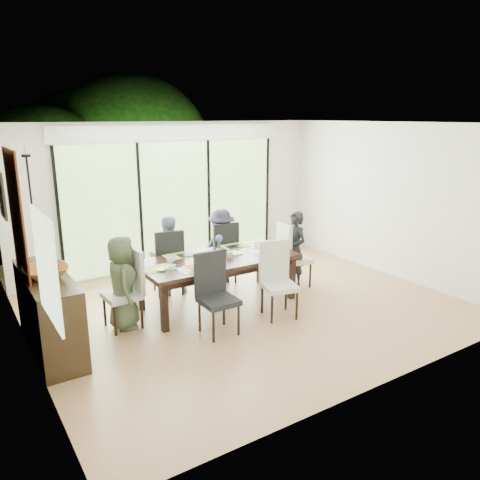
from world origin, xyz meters
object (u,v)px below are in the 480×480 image
person_far_left (168,255)px  laptop (169,268)px  cup_b (230,255)px  bowl (46,272)px  sideboard (49,312)px  chair_near_right (280,281)px  person_right_end (295,249)px  person_far_right (221,246)px  chair_right_end (295,255)px  cup_a (171,260)px  table_top (218,259)px  chair_left_end (121,289)px  cup_c (258,245)px  chair_far_right (221,251)px  person_left_end (122,283)px  vase (219,252)px  chair_far_left (167,261)px  chair_near_left (219,295)px

person_far_left → laptop: size_ratio=3.91×
cup_b → bowl: bowl is taller
laptop → bowl: bearing=157.9°
cup_b → sideboard: (-2.60, -0.02, -0.30)m
chair_near_right → person_right_end: person_right_end is taller
chair_near_right → person_far_right: person_far_right is taller
chair_right_end → cup_a: bearing=97.0°
table_top → chair_left_end: size_ratio=2.18×
cup_c → cup_a: bearing=178.1°
table_top → person_right_end: size_ratio=1.86×
chair_far_right → person_right_end: bearing=144.0°
chair_left_end → person_far_right: (2.05, 0.83, 0.09)m
chair_right_end → bowl: bearing=104.1°
person_far_left → cup_b: bearing=127.2°
laptop → sideboard: size_ratio=0.19×
chair_near_right → laptop: (-1.35, 0.77, 0.21)m
chair_left_end → chair_near_right: same height
chair_near_right → chair_left_end: bearing=170.8°
person_far_left → sideboard: person_far_left is taller
person_left_end → person_right_end: same height
person_left_end → laptop: bearing=-84.6°
table_top → chair_right_end: chair_right_end is taller
chair_far_right → bowl: bearing=26.1°
cup_a → cup_c: bearing=-1.9°
person_right_end → vase: (-1.43, 0.05, 0.16)m
chair_right_end → cup_c: size_ratio=8.87×
chair_far_left → cup_c: bearing=160.5°
person_right_end → laptop: (-2.33, -0.10, 0.12)m
chair_far_left → person_left_end: (-1.03, -0.85, 0.09)m
laptop → chair_far_right: bearing=7.8°
sideboard → cup_c: bearing=3.9°
chair_near_left → cup_a: bearing=101.2°
chair_left_end → chair_far_right: 2.22m
person_right_end → person_far_right: (-0.93, 0.83, 0.00)m
laptop → cup_a: cup_a is taller
person_right_end → cup_a: 2.19m
sideboard → chair_near_right: bearing=-14.3°
person_far_right → vase: bearing=62.2°
chair_near_right → laptop: 1.57m
bowl → sideboard: bearing=90.0°
person_left_end → person_far_right: size_ratio=1.00×
person_far_right → vase: person_far_right is taller
chair_right_end → cup_c: bearing=92.8°
person_left_end → person_right_end: bearing=-75.5°
table_top → chair_near_left: size_ratio=2.18×
cup_c → sideboard: bearing=-176.1°
chair_far_left → chair_near_right: bearing=130.4°
chair_near_right → person_left_end: bearing=170.6°
chair_near_left → sideboard: (-1.95, 0.75, -0.06)m
chair_far_left → person_far_left: (0.00, -0.02, 0.09)m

